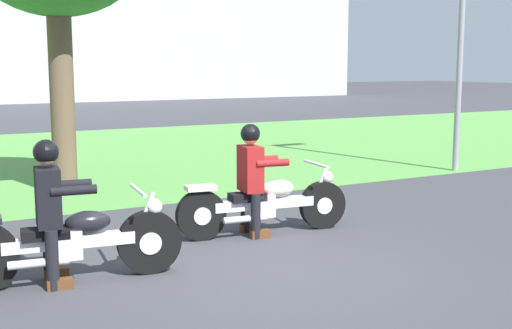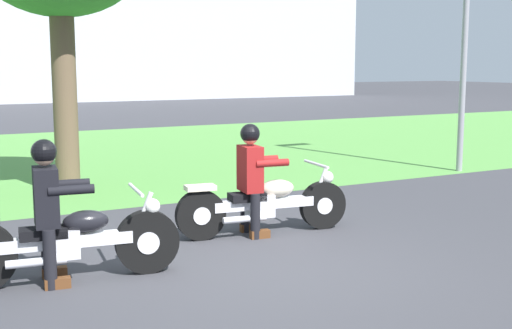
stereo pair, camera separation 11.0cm
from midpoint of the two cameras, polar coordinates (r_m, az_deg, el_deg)
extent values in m
plane|color=#38383D|center=(7.14, 0.65, -8.63)|extent=(120.00, 120.00, 0.00)
cube|color=#549342|center=(15.93, -16.24, 0.55)|extent=(60.00, 12.00, 0.01)
cylinder|color=black|center=(8.74, 6.00, -3.43)|extent=(0.62, 0.20, 0.61)
cylinder|color=silver|center=(8.74, 6.00, -3.43)|extent=(0.23, 0.17, 0.21)
cylinder|color=black|center=(8.15, -4.31, -4.27)|extent=(0.62, 0.20, 0.61)
cylinder|color=silver|center=(8.15, -4.31, -4.27)|extent=(0.23, 0.17, 0.21)
cube|color=silver|center=(8.40, 1.03, -3.32)|extent=(1.31, 0.31, 0.12)
cube|color=silver|center=(8.38, 0.71, -3.48)|extent=(0.35, 0.28, 0.28)
ellipsoid|color=beige|center=(8.43, 2.17, -2.03)|extent=(0.47, 0.30, 0.22)
cube|color=black|center=(8.30, -0.38, -2.75)|extent=(0.47, 0.30, 0.10)
cube|color=beige|center=(8.09, -4.34, -1.96)|extent=(0.38, 0.25, 0.06)
cylinder|color=silver|center=(8.67, 5.73, -1.84)|extent=(0.26, 0.08, 0.53)
cylinder|color=silver|center=(8.61, 5.46, 0.04)|extent=(0.12, 0.66, 0.04)
sphere|color=white|center=(8.70, 6.39, -1.07)|extent=(0.16, 0.16, 0.16)
cylinder|color=silver|center=(8.20, -0.56, -4.61)|extent=(0.56, 0.15, 0.08)
cylinder|color=black|center=(8.52, -0.55, -3.88)|extent=(0.12, 0.12, 0.55)
cube|color=#593319|center=(8.59, -0.17, -5.33)|extent=(0.25, 0.13, 0.10)
cylinder|color=black|center=(8.19, 0.32, -4.38)|extent=(0.12, 0.12, 0.55)
cube|color=#593319|center=(8.27, 0.71, -5.89)|extent=(0.25, 0.13, 0.10)
cube|color=maroon|center=(8.25, -0.12, -0.35)|extent=(0.27, 0.41, 0.56)
cylinder|color=maroon|center=(8.48, 0.86, 0.43)|extent=(0.43, 0.15, 0.09)
cylinder|color=maroon|center=(8.17, 1.74, 0.12)|extent=(0.43, 0.15, 0.09)
sphere|color=#D8A884|center=(8.20, -0.12, 2.42)|extent=(0.20, 0.20, 0.20)
sphere|color=black|center=(8.20, -0.12, 2.62)|extent=(0.24, 0.24, 0.24)
cylinder|color=black|center=(6.95, -8.71, -6.45)|extent=(0.66, 0.21, 0.65)
cylinder|color=silver|center=(6.95, -8.71, -6.45)|extent=(0.24, 0.17, 0.23)
cube|color=silver|center=(6.81, -15.17, -6.25)|extent=(1.25, 0.31, 0.12)
cube|color=silver|center=(6.81, -15.58, -6.44)|extent=(0.35, 0.28, 0.28)
ellipsoid|color=black|center=(6.79, -13.71, -4.68)|extent=(0.47, 0.30, 0.22)
cube|color=black|center=(6.77, -17.06, -5.54)|extent=(0.47, 0.30, 0.10)
cylinder|color=silver|center=(6.88, -9.17, -4.47)|extent=(0.26, 0.08, 0.53)
cylinder|color=silver|center=(6.81, -9.64, -2.12)|extent=(0.12, 0.66, 0.04)
sphere|color=white|center=(6.87, -8.29, -3.51)|extent=(0.16, 0.16, 0.16)
cylinder|color=silver|center=(6.69, -17.58, -7.86)|extent=(0.56, 0.15, 0.08)
cylinder|color=black|center=(7.00, -16.76, -6.90)|extent=(0.12, 0.12, 0.57)
cube|color=#593319|center=(7.07, -16.19, -8.72)|extent=(0.25, 0.13, 0.10)
cylinder|color=black|center=(6.66, -16.53, -7.69)|extent=(0.12, 0.12, 0.57)
cube|color=#593319|center=(6.73, -15.93, -9.59)|extent=(0.25, 0.13, 0.10)
cube|color=black|center=(6.70, -16.85, -2.62)|extent=(0.27, 0.41, 0.56)
cylinder|color=black|center=(6.87, -15.15, -1.60)|extent=(0.43, 0.15, 0.09)
cylinder|color=black|center=(6.54, -14.85, -2.09)|extent=(0.43, 0.15, 0.09)
sphere|color=#D8A884|center=(6.64, -17.00, 0.77)|extent=(0.20, 0.20, 0.20)
sphere|color=black|center=(6.64, -17.01, 1.03)|extent=(0.24, 0.24, 0.24)
cylinder|color=brown|center=(11.35, -15.53, 5.06)|extent=(0.39, 0.39, 2.98)
cylinder|color=gray|center=(13.90, 17.50, 11.92)|extent=(0.12, 0.12, 6.07)
camera|label=1|loc=(0.05, -89.63, 0.05)|focal=47.44mm
camera|label=2|loc=(0.05, 90.37, -0.05)|focal=47.44mm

